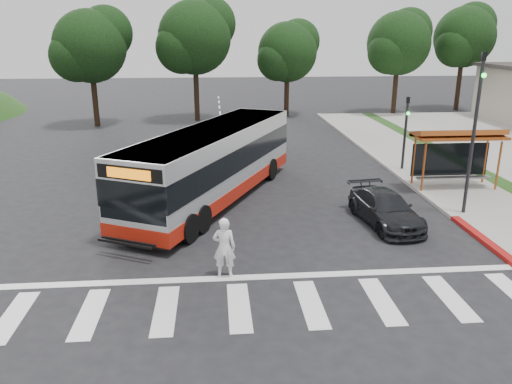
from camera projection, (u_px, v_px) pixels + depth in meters
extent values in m
plane|color=black|center=(232.00, 236.00, 18.42)|extent=(140.00, 140.00, 0.00)
cube|color=gray|center=(430.00, 171.00, 26.87)|extent=(4.00, 40.00, 0.12)
cube|color=#9E9991|center=(394.00, 172.00, 26.71)|extent=(0.30, 40.00, 0.15)
cube|color=maroon|center=(495.00, 248.00, 17.21)|extent=(0.32, 6.00, 0.15)
cube|color=silver|center=(239.00, 307.00, 13.67)|extent=(18.00, 2.60, 0.01)
cylinder|color=#A34B1B|center=(424.00, 167.00, 22.92)|extent=(0.10, 0.10, 2.30)
cylinder|color=#A34B1B|center=(498.00, 166.00, 23.21)|extent=(0.10, 0.10, 2.30)
cylinder|color=#A34B1B|center=(414.00, 161.00, 24.06)|extent=(0.10, 0.10, 2.30)
cylinder|color=#A34B1B|center=(485.00, 160.00, 24.35)|extent=(0.10, 0.10, 2.30)
cube|color=#A34B1B|center=(459.00, 136.00, 23.24)|extent=(4.20, 1.60, 0.12)
cube|color=#A34B1B|center=(459.00, 133.00, 23.24)|extent=(4.20, 1.32, 0.51)
cube|color=black|center=(450.00, 159.00, 24.19)|extent=(3.80, 0.06, 1.60)
cube|color=gray|center=(453.00, 178.00, 23.85)|extent=(3.60, 0.40, 0.08)
cylinder|color=black|center=(473.00, 137.00, 19.62)|extent=(0.14, 0.14, 6.50)
imported|color=black|center=(483.00, 66.00, 18.78)|extent=(0.16, 0.20, 1.00)
sphere|color=#19E533|center=(484.00, 75.00, 18.72)|extent=(0.18, 0.18, 0.18)
cylinder|color=black|center=(405.00, 134.00, 26.64)|extent=(0.14, 0.14, 4.00)
imported|color=black|center=(408.00, 106.00, 26.19)|extent=(0.16, 0.20, 1.00)
sphere|color=#19E533|center=(408.00, 113.00, 26.12)|extent=(0.18, 0.18, 0.18)
cylinder|color=black|center=(395.00, 89.00, 45.57)|extent=(0.44, 0.44, 4.40)
sphere|color=black|center=(399.00, 43.00, 44.36)|extent=(5.60, 5.60, 5.60)
sphere|color=black|center=(408.00, 32.00, 44.94)|extent=(4.20, 4.20, 4.20)
sphere|color=black|center=(390.00, 52.00, 43.83)|extent=(3.92, 3.92, 3.92)
cylinder|color=black|center=(459.00, 85.00, 47.99)|extent=(0.44, 0.44, 4.84)
sphere|color=black|center=(464.00, 37.00, 46.66)|extent=(5.60, 5.60, 5.60)
sphere|color=black|center=(473.00, 25.00, 47.21)|extent=(4.20, 4.20, 4.20)
sphere|color=black|center=(457.00, 46.00, 46.15)|extent=(3.92, 3.92, 3.92)
cylinder|color=black|center=(196.00, 92.00, 42.21)|extent=(0.44, 0.44, 4.84)
sphere|color=black|center=(195.00, 38.00, 40.87)|extent=(6.00, 6.00, 6.00)
sphere|color=black|center=(209.00, 24.00, 41.48)|extent=(4.50, 4.50, 4.50)
sphere|color=black|center=(182.00, 48.00, 40.31)|extent=(4.20, 4.20, 4.20)
cylinder|color=black|center=(287.00, 94.00, 44.88)|extent=(0.44, 0.44, 3.96)
sphere|color=black|center=(287.00, 52.00, 43.78)|extent=(5.20, 5.20, 5.20)
sphere|color=black|center=(298.00, 41.00, 44.33)|extent=(3.90, 3.90, 3.90)
sphere|color=black|center=(278.00, 60.00, 43.28)|extent=(3.64, 3.64, 3.64)
cylinder|color=black|center=(95.00, 98.00, 39.74)|extent=(0.44, 0.44, 4.40)
sphere|color=black|center=(90.00, 46.00, 38.52)|extent=(5.60, 5.60, 5.60)
sphere|color=black|center=(106.00, 33.00, 39.10)|extent=(4.20, 4.20, 4.20)
sphere|color=black|center=(76.00, 56.00, 37.99)|extent=(3.92, 3.92, 3.92)
imported|color=white|center=(224.00, 247.00, 15.14)|extent=(0.74, 0.52, 1.91)
imported|color=black|center=(385.00, 209.00, 19.46)|extent=(2.28, 4.53, 1.26)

